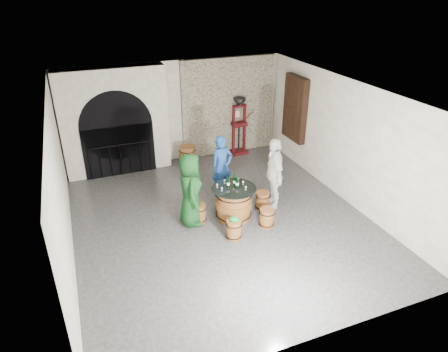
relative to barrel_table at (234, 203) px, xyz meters
name	(u,v)px	position (x,y,z in m)	size (l,w,h in m)	color
ground	(221,219)	(-0.34, 0.03, -0.42)	(8.00, 8.00, 0.00)	#2B2B2D
wall_back	(175,112)	(-0.34, 4.03, 1.18)	(8.00, 8.00, 0.00)	silver
wall_front	(316,266)	(-0.34, -3.97, 1.18)	(8.00, 8.00, 0.00)	silver
wall_left	(60,188)	(-3.84, 0.03, 1.18)	(8.00, 8.00, 0.00)	silver
wall_right	(345,141)	(3.16, 0.03, 1.18)	(8.00, 8.00, 0.00)	silver
ceiling	(220,94)	(-0.34, 0.03, 2.78)	(8.00, 8.00, 0.00)	beige
stone_facing_panel	(229,107)	(1.46, 3.97, 1.18)	(3.20, 0.12, 3.18)	tan
arched_opening	(115,123)	(-2.24, 3.77, 1.16)	(3.10, 0.60, 3.19)	silver
shuttered_window	(295,109)	(3.04, 2.43, 1.38)	(0.23, 1.10, 2.00)	black
barrel_table	(234,203)	(0.00, 0.00, 0.00)	(1.10, 1.10, 0.85)	brown
barrel_stool_left	(199,213)	(-0.87, 0.14, -0.18)	(0.38, 0.38, 0.47)	brown
barrel_stool_far	(225,193)	(0.12, 0.87, -0.18)	(0.38, 0.38, 0.47)	brown
barrel_stool_right	(263,201)	(0.87, 0.13, -0.18)	(0.38, 0.38, 0.47)	brown
barrel_stool_near_right	(267,218)	(0.60, -0.64, -0.18)	(0.38, 0.38, 0.47)	brown
barrel_stool_near_left	(234,229)	(-0.33, -0.81, -0.18)	(0.38, 0.38, 0.47)	brown
green_cap	(234,219)	(-0.33, -0.82, 0.10)	(0.24, 0.19, 0.10)	#0C8E2F
person_green	(190,190)	(-1.05, 0.17, 0.50)	(0.90, 0.58, 1.83)	#0F3815
person_blue	(222,166)	(0.17, 1.23, 0.44)	(0.63, 0.41, 1.72)	navy
person_white	(274,173)	(1.18, 0.17, 0.53)	(1.11, 0.46, 1.89)	silver
wine_bottle_left	(228,183)	(-0.11, 0.08, 0.56)	(0.08, 0.08, 0.32)	black
wine_bottle_center	(237,183)	(0.09, 0.00, 0.56)	(0.08, 0.08, 0.32)	black
wine_bottle_right	(235,181)	(0.08, 0.12, 0.56)	(0.08, 0.08, 0.32)	black
tasting_glass_a	(222,189)	(-0.32, -0.03, 0.47)	(0.05, 0.05, 0.10)	#C77326
tasting_glass_b	(243,183)	(0.28, 0.08, 0.47)	(0.05, 0.05, 0.10)	#C77326
tasting_glass_c	(225,182)	(-0.12, 0.31, 0.47)	(0.05, 0.05, 0.10)	#C77326
tasting_glass_d	(238,180)	(0.22, 0.26, 0.47)	(0.05, 0.05, 0.10)	#C77326
tasting_glass_e	(246,188)	(0.23, -0.19, 0.47)	(0.05, 0.05, 0.10)	#C77326
tasting_glass_f	(217,186)	(-0.37, 0.18, 0.47)	(0.05, 0.05, 0.10)	#C77326
side_barrel	(187,157)	(-0.21, 3.30, -0.07)	(0.52, 0.52, 0.70)	brown
corking_press	(239,122)	(1.74, 3.70, 0.71)	(0.82, 0.48, 1.94)	#4B0C11
control_box	(236,114)	(1.71, 3.89, 0.93)	(0.18, 0.10, 0.22)	silver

